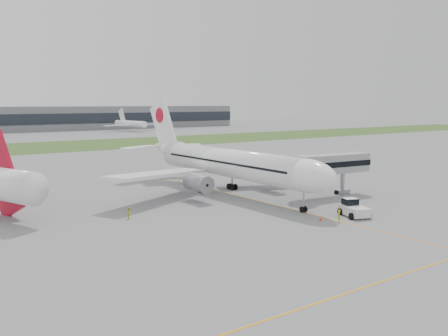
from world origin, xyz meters
TOP-DOWN VIEW (x-y plane):
  - ground at (0.00, 0.00)m, footprint 600.00×600.00m
  - apron_markings at (0.00, -5.00)m, footprint 70.00×70.00m
  - grass_strip at (0.00, 120.00)m, footprint 600.00×50.00m
  - airliner at (0.00, 4.87)m, footprint 48.13×53.95m
  - pushback_tug at (4.12, -20.90)m, footprint 4.41×5.36m
  - jet_bridge at (12.32, -8.29)m, footprint 16.40×5.00m
  - safety_cone_left at (-1.91, -20.23)m, footprint 0.38×0.38m
  - safety_cone_right at (3.39, -23.21)m, footprint 0.39×0.39m
  - ground_crew_near at (-0.41, -22.18)m, footprint 0.73×0.73m
  - ground_crew_far at (-22.81, -3.60)m, footprint 0.92×0.99m
  - neighbor_aircraft at (-36.50, 4.27)m, footprint 7.48×16.26m
  - distant_aircraft_right at (71.38, 194.77)m, footprint 35.87×32.51m

SIDE VIEW (x-z plane):
  - ground at x=0.00m, z-range 0.00..0.00m
  - apron_markings at x=0.00m, z-range -0.02..0.02m
  - distant_aircraft_right at x=71.38m, z-range -6.24..6.24m
  - grass_strip at x=0.00m, z-range 0.00..0.02m
  - safety_cone_left at x=-1.91m, z-range 0.00..0.53m
  - safety_cone_right at x=3.39m, z-range 0.00..0.53m
  - ground_crew_far at x=-22.81m, z-range 0.00..1.63m
  - ground_crew_near at x=-0.41m, z-range 0.00..1.71m
  - pushback_tug at x=4.12m, z-range -0.10..2.33m
  - neighbor_aircraft at x=-36.50m, z-range -1.36..11.78m
  - jet_bridge at x=12.32m, z-range 1.80..9.29m
  - airliner at x=0.00m, z-range -3.28..14.60m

